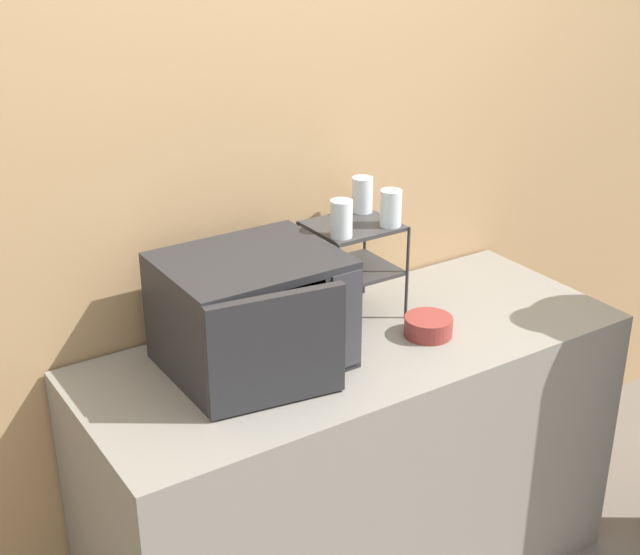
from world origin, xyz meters
name	(u,v)px	position (x,y,z in m)	size (l,w,h in m)	color
wall_back	(290,183)	(0.00, 0.71, 1.30)	(8.00, 0.06, 2.60)	tan
counter	(354,467)	(0.00, 0.33, 0.45)	(1.68, 0.67, 0.90)	gray
microwave	(253,313)	(-0.32, 0.39, 1.07)	(0.49, 0.48, 0.32)	#262628
dish_rack	(353,250)	(0.10, 0.50, 1.12)	(0.27, 0.24, 0.31)	#333333
glass_front_left	(341,219)	(0.01, 0.43, 1.27)	(0.07, 0.07, 0.11)	silver
glass_back_right	(362,195)	(0.19, 0.58, 1.27)	(0.07, 0.07, 0.11)	silver
glass_front_right	(391,208)	(0.19, 0.43, 1.27)	(0.07, 0.07, 0.11)	silver
bowl	(428,327)	(0.21, 0.26, 0.93)	(0.15, 0.15, 0.06)	maroon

